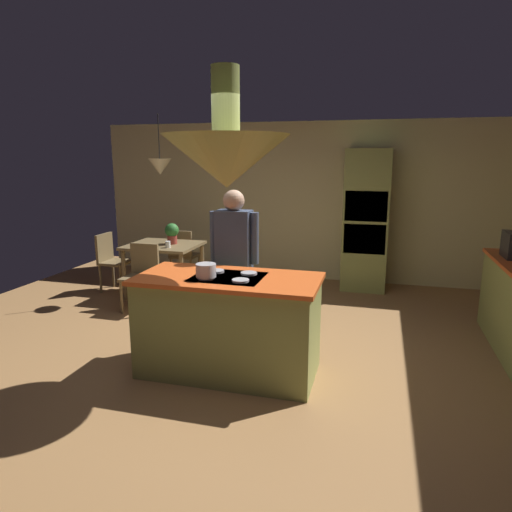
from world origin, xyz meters
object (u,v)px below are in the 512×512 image
at_px(dining_table, 164,251).
at_px(potted_plant_on_table, 172,232).
at_px(kitchen_island, 229,325).
at_px(chair_facing_island, 142,272).
at_px(person_at_island, 234,257).
at_px(cup_on_table, 168,244).
at_px(chair_at_corner, 111,258).
at_px(oven_tower, 366,220).
at_px(cooking_pot_on_cooktop, 206,270).
at_px(chair_by_back_wall, 183,253).

distance_m(dining_table, potted_plant_on_table, 0.30).
relative_size(kitchen_island, chair_facing_island, 1.92).
distance_m(kitchen_island, person_at_island, 0.85).
bearing_deg(cup_on_table, chair_at_corner, 168.42).
height_order(kitchen_island, chair_at_corner, kitchen_island).
xyz_separation_m(oven_tower, cooking_pot_on_cooktop, (-1.26, -3.37, -0.05)).
bearing_deg(cooking_pot_on_cooktop, person_at_island, 89.90).
height_order(dining_table, chair_at_corner, chair_at_corner).
bearing_deg(person_at_island, chair_by_back_wall, 126.58).
xyz_separation_m(person_at_island, chair_at_corner, (-2.42, 1.42, -0.45)).
relative_size(dining_table, potted_plant_on_table, 3.34).
bearing_deg(potted_plant_on_table, chair_at_corner, -176.49).
height_order(person_at_island, chair_facing_island, person_at_island).
height_order(oven_tower, chair_at_corner, oven_tower).
relative_size(chair_facing_island, potted_plant_on_table, 2.90).
distance_m(cup_on_table, cooking_pot_on_cooktop, 2.44).
bearing_deg(chair_by_back_wall, cooking_pot_on_cooktop, 118.09).
distance_m(chair_facing_island, chair_by_back_wall, 1.31).
xyz_separation_m(chair_facing_island, chair_at_corner, (-0.88, 0.66, 0.00)).
bearing_deg(person_at_island, cup_on_table, 138.51).
xyz_separation_m(kitchen_island, person_at_island, (-0.16, 0.68, 0.49)).
bearing_deg(cooking_pot_on_cooktop, chair_at_corner, 137.34).
distance_m(kitchen_island, cup_on_table, 2.44).
height_order(dining_table, cup_on_table, cup_on_table).
relative_size(oven_tower, cooking_pot_on_cooktop, 11.75).
bearing_deg(chair_by_back_wall, chair_at_corner, 36.66).
bearing_deg(dining_table, chair_by_back_wall, 90.00).
relative_size(kitchen_island, dining_table, 1.67).
bearing_deg(potted_plant_on_table, chair_by_back_wall, 100.69).
bearing_deg(chair_facing_island, dining_table, 90.00).
distance_m(oven_tower, person_at_island, 2.86).
bearing_deg(chair_at_corner, cup_on_table, -101.58).
bearing_deg(cooking_pot_on_cooktop, cup_on_table, 124.06).
distance_m(chair_facing_island, cup_on_table, 0.56).
height_order(oven_tower, potted_plant_on_table, oven_tower).
bearing_deg(chair_by_back_wall, person_at_island, 126.58).
bearing_deg(dining_table, chair_facing_island, -90.00).
xyz_separation_m(oven_tower, cup_on_table, (-2.62, -1.36, -0.25)).
distance_m(kitchen_island, dining_table, 2.71).
bearing_deg(chair_at_corner, cooking_pot_on_cooktop, -132.66).
xyz_separation_m(kitchen_island, chair_by_back_wall, (-1.70, 2.76, 0.04)).
relative_size(chair_by_back_wall, cooking_pot_on_cooktop, 4.83).
relative_size(person_at_island, chair_at_corner, 1.91).
height_order(kitchen_island, chair_facing_island, kitchen_island).
xyz_separation_m(chair_facing_island, cooking_pot_on_cooktop, (1.54, -1.57, 0.50)).
height_order(kitchen_island, cooking_pot_on_cooktop, cooking_pot_on_cooktop).
height_order(oven_tower, chair_by_back_wall, oven_tower).
bearing_deg(potted_plant_on_table, person_at_island, -46.05).
bearing_deg(oven_tower, person_at_island, -116.14).
relative_size(potted_plant_on_table, cup_on_table, 3.33).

